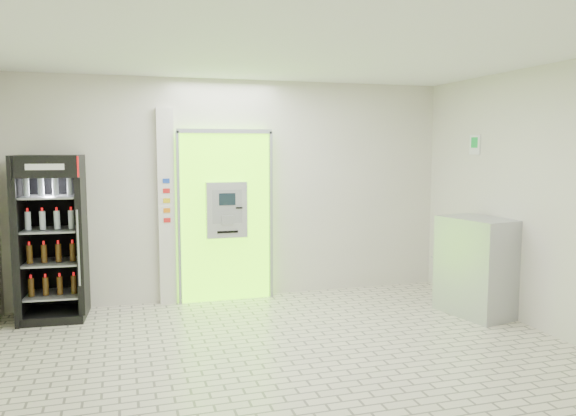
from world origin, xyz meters
name	(u,v)px	position (x,y,z in m)	size (l,w,h in m)	color
ground	(291,361)	(0.00, 0.00, 0.00)	(6.00, 6.00, 0.00)	beige
room_shell	(291,173)	(0.00, 0.00, 1.84)	(6.00, 6.00, 6.00)	silver
atm_assembly	(225,215)	(-0.20, 2.41, 1.17)	(1.30, 0.24, 2.33)	#75FB0C
pillar	(166,207)	(-0.98, 2.45, 1.30)	(0.22, 0.11, 2.60)	silver
beverage_cooler	(52,241)	(-2.37, 2.17, 0.96)	(0.80, 0.74, 1.99)	black
steel_cabinet	(477,266)	(2.69, 0.83, 0.61)	(0.79, 1.02, 1.22)	#ABAEB3
exit_sign	(475,145)	(2.99, 1.40, 2.12)	(0.02, 0.22, 0.26)	white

